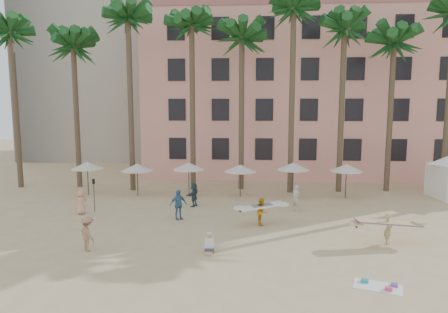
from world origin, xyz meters
name	(u,v)px	position (x,y,z in m)	size (l,w,h in m)	color
ground	(255,260)	(0.00, 0.00, 0.00)	(120.00, 120.00, 0.00)	#D1B789
pink_hotel	(318,96)	(7.00, 26.00, 8.00)	(35.00, 14.00, 16.00)	#FDA99A
palm_row	(261,29)	(0.51, 15.00, 12.97)	(44.40, 5.40, 16.30)	brown
umbrella_row	(214,167)	(-3.00, 12.50, 2.33)	(22.50, 2.70, 2.73)	#332B23
beach_towel	(379,286)	(4.82, -2.39, 0.03)	(2.03, 1.54, 0.14)	white
carrier_yellow	(388,226)	(6.79, 2.57, 0.94)	(3.41, 1.19, 1.61)	tan
carrier_white	(262,210)	(0.44, 5.46, 0.88)	(2.83, 1.71, 1.62)	orange
beachgoers	(164,207)	(-5.55, 5.91, 0.87)	(14.88, 10.29, 1.89)	#33475A
paddle	(94,191)	(-10.57, 7.62, 1.41)	(0.18, 0.04, 2.23)	black
seated_man	(209,246)	(-2.21, 0.78, 0.33)	(0.42, 0.74, 0.96)	#3F3F4C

